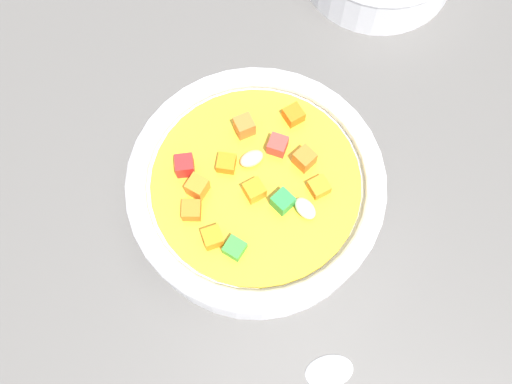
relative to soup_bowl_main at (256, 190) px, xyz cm
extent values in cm
cube|color=#565451|center=(0.00, 0.00, -3.77)|extent=(140.00, 140.00, 2.00)
cylinder|color=white|center=(0.00, 0.00, -0.81)|extent=(18.16, 18.16, 3.92)
torus|color=white|center=(0.00, 0.00, 1.62)|extent=(18.61, 18.61, 1.54)
cylinder|color=gold|center=(0.00, 0.00, 1.35)|extent=(15.07, 15.07, 0.40)
cube|color=orange|center=(-4.87, -1.68, 2.16)|extent=(1.60, 1.60, 1.21)
cube|color=orange|center=(-0.93, 2.28, 2.01)|extent=(1.81, 1.81, 0.91)
cube|color=orange|center=(-3.65, 1.90, 2.31)|extent=(1.69, 1.69, 1.51)
cube|color=orange|center=(1.75, 3.80, 2.27)|extent=(1.52, 1.52, 1.44)
cube|color=green|center=(0.50, -2.44, 2.20)|extent=(1.44, 1.44, 1.30)
cube|color=orange|center=(-0.59, -0.61, 2.17)|extent=(1.42, 1.42, 1.23)
cube|color=green|center=(-4.08, -3.13, 2.02)|extent=(1.66, 1.66, 0.93)
cube|color=orange|center=(3.70, -0.80, 2.26)|extent=(1.44, 1.44, 1.40)
cube|color=orange|center=(5.24, 2.48, 2.07)|extent=(1.39, 1.39, 1.04)
cube|color=red|center=(-3.46, 3.78, 2.27)|extent=(1.74, 1.74, 1.43)
cube|color=orange|center=(-4.93, 0.80, 2.09)|extent=(1.79, 1.79, 1.08)
cube|color=#C93C33|center=(2.82, 1.20, 2.15)|extent=(1.77, 1.77, 1.20)
ellipsoid|color=beige|center=(0.74, 1.53, 1.95)|extent=(1.92, 1.36, 0.79)
ellipsoid|color=beige|center=(1.50, -3.71, 1.98)|extent=(1.23, 1.84, 0.86)
cube|color=orange|center=(3.25, -3.05, 2.02)|extent=(1.44, 1.44, 0.94)
ellipsoid|color=silver|center=(-3.32, -13.24, -2.33)|extent=(4.10, 3.47, 0.89)
camera|label=1|loc=(-9.19, -12.51, 41.56)|focal=42.42mm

